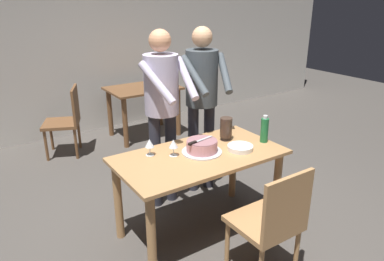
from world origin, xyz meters
name	(u,v)px	position (x,y,z in m)	size (l,w,h in m)	color
ground_plane	(199,230)	(0.00, 0.00, 0.00)	(14.00, 14.00, 0.00)	#4C4742
back_wall	(78,42)	(0.00, 3.10, 1.35)	(10.00, 0.12, 2.70)	beige
main_dining_table	(200,168)	(0.00, 0.00, 0.62)	(1.41, 0.76, 0.75)	tan
cake_on_platter	(202,147)	(0.03, 0.02, 0.80)	(0.34, 0.34, 0.11)	silver
cake_knife	(196,142)	(-0.04, 0.01, 0.87)	(0.27, 0.07, 0.02)	silver
plate_stack	(240,148)	(0.34, -0.12, 0.77)	(0.22, 0.22, 0.04)	white
wine_glass_near	(149,144)	(-0.36, 0.21, 0.85)	(0.08, 0.08, 0.14)	silver
wine_glass_far	(173,144)	(-0.20, 0.09, 0.85)	(0.08, 0.08, 0.14)	silver
water_bottle	(264,130)	(0.64, -0.10, 0.86)	(0.07, 0.07, 0.25)	#1E6B38
hurricane_lamp	(226,129)	(0.38, 0.13, 0.86)	(0.11, 0.11, 0.21)	black
person_cutting_cake	(162,101)	(-0.02, 0.59, 1.08)	(0.47, 0.56, 1.72)	#2D2D38
person_standing_beside	(202,93)	(0.45, 0.62, 1.08)	(0.46, 0.57, 1.72)	#2D2D38
chair_near_side	(272,220)	(0.10, -0.76, 0.49)	(0.44, 0.44, 0.90)	tan
background_table	(143,98)	(0.67, 2.40, 0.58)	(1.00, 0.70, 0.74)	brown
background_chair_1	(67,119)	(-0.47, 2.34, 0.49)	(0.58, 0.58, 0.90)	brown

